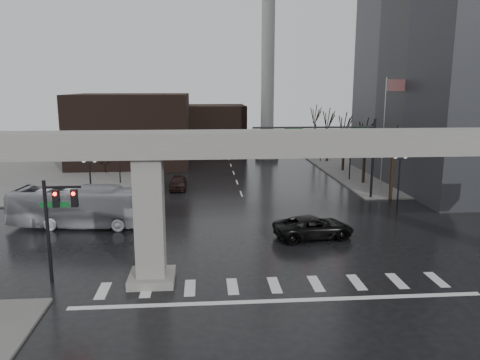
{
  "coord_description": "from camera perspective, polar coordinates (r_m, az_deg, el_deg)",
  "views": [
    {
      "loc": [
        -3.95,
        -25.68,
        11.17
      ],
      "look_at": [
        -1.32,
        7.11,
        4.5
      ],
      "focal_mm": 35.0,
      "sensor_mm": 36.0,
      "label": 1
    }
  ],
  "objects": [
    {
      "name": "sidewalk_ne",
      "position": [
        69.46,
        21.04,
        1.5
      ],
      "size": [
        28.0,
        36.0,
        0.15
      ],
      "primitive_type": "cube",
      "color": "slate",
      "rests_on": "ground"
    },
    {
      "name": "lamp_right_1",
      "position": [
        56.97,
        13.32,
        3.38
      ],
      "size": [
        1.22,
        0.32,
        5.11
      ],
      "color": "black",
      "rests_on": "ground"
    },
    {
      "name": "smokestack",
      "position": [
        72.4,
        3.41,
        13.16
      ],
      "size": [
        3.6,
        3.6,
        30.0
      ],
      "color": "#B9B9B5",
      "rests_on": "ground"
    },
    {
      "name": "sidewalk_nw",
      "position": [
        66.44,
        -23.9,
        0.85
      ],
      "size": [
        28.0,
        36.0,
        0.15
      ],
      "primitive_type": "cube",
      "color": "slate",
      "rests_on": "ground"
    },
    {
      "name": "tree_right_3",
      "position": [
        70.65,
        10.65,
        4.6
      ],
      "size": [
        1.11,
        1.66,
        8.02
      ],
      "color": "black",
      "rests_on": "ground"
    },
    {
      "name": "ground",
      "position": [
        28.28,
        3.91,
        -11.83
      ],
      "size": [
        160.0,
        160.0,
        0.0
      ],
      "primitive_type": "plane",
      "color": "black",
      "rests_on": "ground"
    },
    {
      "name": "lamp_left_2",
      "position": [
        68.79,
        -12.58,
        4.76
      ],
      "size": [
        1.22,
        0.32,
        5.11
      ],
      "color": "black",
      "rests_on": "ground"
    },
    {
      "name": "elevated_guideway",
      "position": [
        26.56,
        6.81,
        2.08
      ],
      "size": [
        48.0,
        2.6,
        8.7
      ],
      "color": "gray",
      "rests_on": "ground"
    },
    {
      "name": "tree_right_0",
      "position": [
        48.18,
        18.06,
        0.87
      ],
      "size": [
        1.09,
        1.58,
        7.5
      ],
      "color": "black",
      "rests_on": "ground"
    },
    {
      "name": "tree_right_4",
      "position": [
        78.35,
        9.13,
        5.36
      ],
      "size": [
        1.12,
        1.69,
        8.19
      ],
      "color": "black",
      "rests_on": "ground"
    },
    {
      "name": "tree_right_2",
      "position": [
        63.04,
        12.53,
        3.66
      ],
      "size": [
        1.1,
        1.63,
        7.85
      ],
      "color": "black",
      "rests_on": "ground"
    },
    {
      "name": "pickup_truck",
      "position": [
        35.34,
        8.97,
        -5.7
      ],
      "size": [
        6.29,
        3.6,
        1.65
      ],
      "primitive_type": "imported",
      "rotation": [
        0.0,
        0.0,
        1.72
      ],
      "color": "black",
      "rests_on": "ground"
    },
    {
      "name": "city_bus",
      "position": [
        39.48,
        -18.51,
        -3.11
      ],
      "size": [
        12.03,
        4.25,
        3.28
      ],
      "primitive_type": "imported",
      "rotation": [
        0.0,
        0.0,
        1.44
      ],
      "color": "silver",
      "rests_on": "ground"
    },
    {
      "name": "lamp_left_1",
      "position": [
        55.07,
        -14.54,
        3.06
      ],
      "size": [
        1.22,
        0.32,
        5.11
      ],
      "color": "black",
      "rests_on": "ground"
    },
    {
      "name": "signal_mast_arm",
      "position": [
        46.64,
        11.6,
        4.65
      ],
      "size": [
        12.12,
        0.43,
        8.0
      ],
      "color": "black",
      "rests_on": "ground"
    },
    {
      "name": "building_far_mid",
      "position": [
        78.04,
        -3.15,
        6.17
      ],
      "size": [
        10.0,
        10.0,
        8.0
      ],
      "primitive_type": "cube",
      "color": "black",
      "rests_on": "ground"
    },
    {
      "name": "far_car",
      "position": [
        51.58,
        -7.54,
        -0.31
      ],
      "size": [
        1.78,
        4.37,
        1.48
      ],
      "primitive_type": "imported",
      "rotation": [
        0.0,
        0.0,
        -0.01
      ],
      "color": "black",
      "rests_on": "ground"
    },
    {
      "name": "lamp_right_0",
      "position": [
        44.03,
        18.85,
        0.77
      ],
      "size": [
        1.22,
        0.32,
        5.11
      ],
      "color": "black",
      "rests_on": "ground"
    },
    {
      "name": "signal_left_pole",
      "position": [
        28.37,
        -21.48,
        -3.85
      ],
      "size": [
        2.3,
        0.3,
        6.0
      ],
      "color": "black",
      "rests_on": "ground"
    },
    {
      "name": "lamp_left_0",
      "position": [
        41.53,
        -17.79,
        0.23
      ],
      "size": [
        1.22,
        0.32,
        5.11
      ],
      "color": "black",
      "rests_on": "ground"
    },
    {
      "name": "building_far_left",
      "position": [
        68.7,
        -13.05,
        6.01
      ],
      "size": [
        16.0,
        14.0,
        10.0
      ],
      "primitive_type": "cube",
      "color": "black",
      "rests_on": "ground"
    },
    {
      "name": "tree_right_1",
      "position": [
        55.53,
        14.93,
        2.45
      ],
      "size": [
        1.09,
        1.61,
        7.67
      ],
      "color": "black",
      "rests_on": "ground"
    },
    {
      "name": "flagpole_assembly",
      "position": [
        51.55,
        17.48,
        6.89
      ],
      "size": [
        2.06,
        0.12,
        12.0
      ],
      "color": "silver",
      "rests_on": "ground"
    },
    {
      "name": "lamp_right_2",
      "position": [
        70.32,
        9.85,
        5.01
      ],
      "size": [
        1.22,
        0.32,
        5.11
      ],
      "color": "black",
      "rests_on": "ground"
    }
  ]
}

